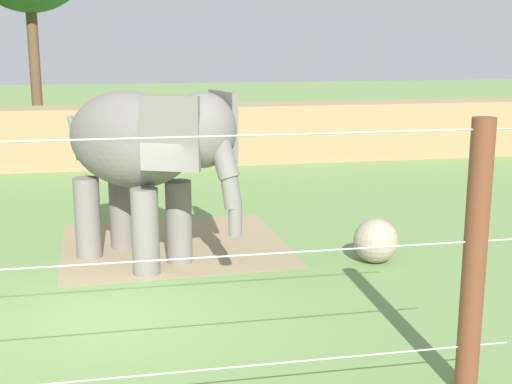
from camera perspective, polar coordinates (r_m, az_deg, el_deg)
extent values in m
plane|color=#6B8E4C|center=(11.05, -12.14, -9.88)|extent=(120.00, 120.00, 0.00)
cube|color=#937F5B|center=(14.43, -6.78, -4.34)|extent=(4.70, 4.37, 0.01)
cube|color=#997F56|center=(23.73, -11.85, 4.52)|extent=(36.00, 1.80, 2.00)
cylinder|color=slate|center=(13.13, -6.40, -2.46)|extent=(0.49, 0.49, 1.57)
cylinder|color=slate|center=(12.55, -9.14, -3.24)|extent=(0.49, 0.49, 1.57)
cylinder|color=slate|center=(14.27, -11.06, -1.42)|extent=(0.49, 0.49, 1.57)
cylinder|color=slate|center=(13.73, -13.76, -2.09)|extent=(0.49, 0.49, 1.57)
ellipsoid|color=slate|center=(13.10, -10.42, 4.31)|extent=(3.11, 3.24, 1.80)
ellipsoid|color=slate|center=(11.77, -4.45, 5.13)|extent=(1.66, 1.65, 1.30)
cube|color=slate|center=(12.35, -2.74, 5.49)|extent=(0.39, 1.00, 1.24)
cube|color=slate|center=(11.37, -7.16, 4.81)|extent=(0.97, 0.51, 1.24)
cylinder|color=slate|center=(11.53, -2.63, 2.66)|extent=(0.63, 0.65, 0.70)
cylinder|color=slate|center=(11.54, -2.09, 0.17)|extent=(0.48, 0.49, 0.66)
cylinder|color=slate|center=(11.59, -1.73, -2.13)|extent=(0.33, 0.33, 0.62)
cylinder|color=slate|center=(14.36, -14.78, 4.34)|extent=(0.31, 0.33, 0.90)
sphere|color=gray|center=(13.30, 9.89, -4.00)|extent=(0.85, 0.85, 0.85)
cylinder|color=brown|center=(8.37, 17.62, -5.44)|extent=(0.27, 0.27, 3.31)
cylinder|color=#B7B7BC|center=(7.81, -12.66, -14.88)|extent=(9.51, 0.02, 0.02)
cylinder|color=#B7B7BC|center=(7.31, -13.13, -5.83)|extent=(9.51, 0.02, 0.02)
cylinder|color=#B7B7BC|center=(7.03, -13.65, 4.24)|extent=(9.51, 0.02, 0.02)
cylinder|color=brown|center=(30.02, -17.80, 9.41)|extent=(0.44, 0.44, 5.76)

